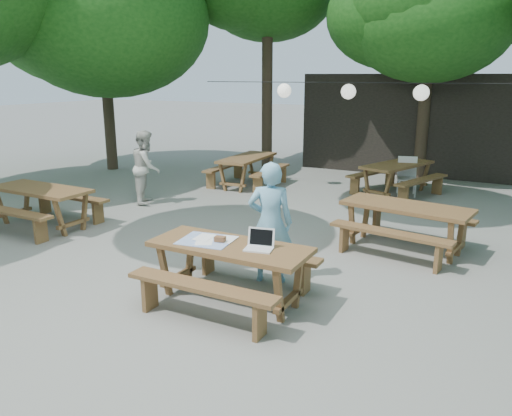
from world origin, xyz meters
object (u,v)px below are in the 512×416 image
at_px(main_picnic_table, 230,272).
at_px(second_person, 146,167).
at_px(picnic_table_nw, 42,207).
at_px(woman, 270,223).
at_px(plastic_chair, 406,185).

xyz_separation_m(main_picnic_table, second_person, (-4.19, 3.50, 0.42)).
relative_size(main_picnic_table, second_person, 1.24).
distance_m(main_picnic_table, picnic_table_nw, 4.87).
distance_m(picnic_table_nw, woman, 4.92).
relative_size(picnic_table_nw, second_person, 1.25).
distance_m(picnic_table_nw, second_person, 2.47).
xyz_separation_m(second_person, plastic_chair, (4.98, 3.39, -0.55)).
relative_size(second_person, plastic_chair, 1.79).
bearing_deg(second_person, picnic_table_nw, 136.44).
distance_m(second_person, plastic_chair, 6.05).
bearing_deg(picnic_table_nw, woman, -2.48).
height_order(main_picnic_table, woman, woman).
xyz_separation_m(woman, second_person, (-4.34, 2.68, -0.03)).
bearing_deg(picnic_table_nw, main_picnic_table, -12.32).
height_order(picnic_table_nw, plastic_chair, plastic_chair).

